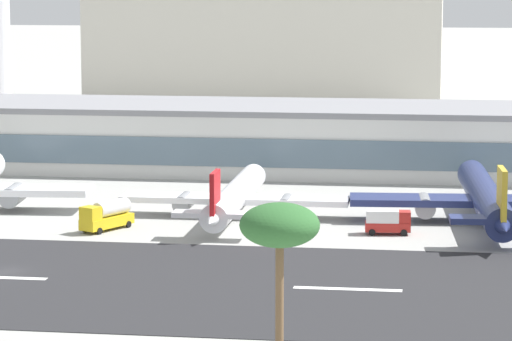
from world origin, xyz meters
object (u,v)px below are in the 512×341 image
object	(u,v)px
terminal_building	(264,137)
palm_tree_1	(280,228)
distant_hotel_block	(267,41)
service_fuel_truck_0	(107,215)
service_box_truck_2	(388,221)
airliner_gold_tail_gate_2	(487,200)
airliner_red_tail_gate_1	(234,198)

from	to	relation	value
terminal_building	palm_tree_1	size ratio (longest dim) A/B	11.63
distant_hotel_block	service_fuel_truck_0	bearing A→B (deg)	-89.43
service_box_truck_2	palm_tree_1	size ratio (longest dim) A/B	0.39
service_box_truck_2	service_fuel_truck_0	bearing A→B (deg)	179.10
terminal_building	airliner_gold_tail_gate_2	distance (m)	59.66
terminal_building	distant_hotel_block	size ratio (longest dim) A/B	2.04
airliner_gold_tail_gate_2	service_fuel_truck_0	distance (m)	52.53
distant_hotel_block	airliner_gold_tail_gate_2	world-z (taller)	distant_hotel_block
service_box_truck_2	terminal_building	bearing A→B (deg)	108.88
terminal_building	palm_tree_1	distance (m)	126.97
airliner_gold_tail_gate_2	service_fuel_truck_0	size ratio (longest dim) A/B	5.67
airliner_red_tail_gate_1	service_fuel_truck_0	world-z (taller)	airliner_red_tail_gate_1
airliner_gold_tail_gate_2	service_box_truck_2	distance (m)	16.66
distant_hotel_block	service_fuel_truck_0	distance (m)	175.35
airliner_red_tail_gate_1	service_box_truck_2	distance (m)	24.10
distant_hotel_block	airliner_red_tail_gate_1	world-z (taller)	distant_hotel_block
airliner_gold_tail_gate_2	palm_tree_1	bearing A→B (deg)	162.20
terminal_building	service_fuel_truck_0	world-z (taller)	terminal_building
distant_hotel_block	service_box_truck_2	size ratio (longest dim) A/B	14.63
terminal_building	palm_tree_1	bearing A→B (deg)	-81.63
distant_hotel_block	palm_tree_1	size ratio (longest dim) A/B	5.70
distant_hotel_block	palm_tree_1	xyz separation A→B (m)	(33.73, -241.35, -2.88)
service_fuel_truck_0	service_box_truck_2	distance (m)	37.92
airliner_red_tail_gate_1	service_box_truck_2	world-z (taller)	airliner_red_tail_gate_1
service_box_truck_2	palm_tree_1	xyz separation A→B (m)	(-5.87, -68.96, 11.94)
service_box_truck_2	airliner_gold_tail_gate_2	bearing A→B (deg)	32.97
service_fuel_truck_0	airliner_gold_tail_gate_2	bearing A→B (deg)	130.47
palm_tree_1	distant_hotel_block	bearing A→B (deg)	97.96
service_fuel_truck_0	palm_tree_1	distance (m)	74.81
airliner_red_tail_gate_1	palm_tree_1	distance (m)	80.56
terminal_building	airliner_gold_tail_gate_2	xyz separation A→B (m)	(37.51, -46.33, -2.50)
distant_hotel_block	airliner_red_tail_gate_1	xyz separation A→B (m)	(17.33, -163.23, -13.74)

